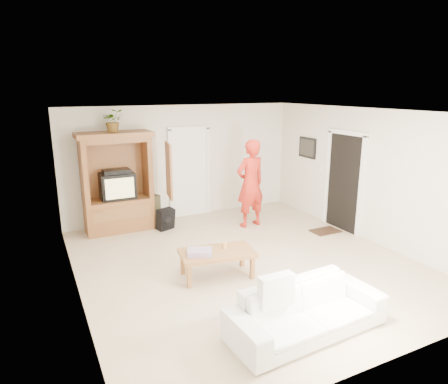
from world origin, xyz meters
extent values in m
plane|color=tan|center=(0.00, 0.00, 0.00)|extent=(6.00, 6.00, 0.00)
plane|color=white|center=(0.00, 0.00, 2.60)|extent=(6.00, 6.00, 0.00)
plane|color=silver|center=(0.00, 3.00, 1.30)|extent=(5.50, 0.00, 5.50)
plane|color=silver|center=(0.00, -3.00, 1.30)|extent=(5.50, 0.00, 5.50)
plane|color=silver|center=(-2.75, 0.00, 1.30)|extent=(0.00, 6.00, 6.00)
plane|color=silver|center=(2.75, 0.00, 1.30)|extent=(0.00, 6.00, 6.00)
cube|color=brown|center=(-1.60, 2.65, 0.35)|extent=(1.40, 0.60, 0.70)
cube|color=brown|center=(-2.25, 2.65, 1.30)|extent=(0.10, 0.60, 1.20)
cube|color=brown|center=(-0.95, 2.65, 1.30)|extent=(0.10, 0.60, 1.20)
cube|color=brown|center=(-1.60, 2.92, 1.30)|extent=(1.40, 0.06, 1.20)
cube|color=brown|center=(-1.60, 2.65, 1.95)|extent=(1.40, 0.60, 0.10)
cube|color=brown|center=(-1.60, 2.65, 2.05)|extent=(1.52, 0.68, 0.10)
cube|color=brown|center=(-0.62, 2.18, 1.30)|extent=(0.16, 0.67, 1.15)
cube|color=black|center=(-1.60, 2.68, 0.97)|extent=(0.70, 0.52, 0.55)
cube|color=tan|center=(-1.60, 2.41, 0.98)|extent=(0.58, 0.02, 0.42)
cube|color=black|center=(-1.60, 2.65, 1.29)|extent=(0.55, 0.35, 0.08)
cube|color=#A46738|center=(-1.60, 2.37, 0.45)|extent=(1.19, 0.03, 0.25)
cube|color=white|center=(0.15, 2.97, 1.02)|extent=(0.85, 0.05, 2.04)
cube|color=black|center=(2.73, 0.60, 1.02)|extent=(0.05, 0.90, 2.04)
cube|color=black|center=(2.73, 1.90, 1.60)|extent=(0.03, 0.60, 0.48)
cube|color=#382316|center=(2.30, 0.60, 0.01)|extent=(0.60, 0.40, 0.02)
imported|color=#4C7238|center=(-1.60, 2.63, 2.33)|extent=(0.43, 0.38, 0.46)
imported|color=#B42418|center=(1.04, 1.65, 0.96)|extent=(0.75, 0.54, 1.92)
imported|color=white|center=(-0.32, -2.13, 0.30)|extent=(2.08, 0.91, 0.60)
cube|color=#A46738|center=(-0.67, -0.27, 0.41)|extent=(1.27, 0.82, 0.06)
cube|color=#A46738|center=(-1.22, -0.43, 0.19)|extent=(0.07, 0.07, 0.37)
cube|color=#A46738|center=(-1.14, 0.06, 0.19)|extent=(0.07, 0.07, 0.37)
cube|color=#A46738|center=(-0.20, -0.59, 0.19)|extent=(0.07, 0.07, 0.37)
cube|color=#A46738|center=(-0.12, -0.11, 0.19)|extent=(0.07, 0.07, 0.37)
cube|color=#ED4F74|center=(-0.97, -0.27, 0.48)|extent=(0.46, 0.40, 0.08)
cylinder|color=tan|center=(-0.51, -0.21, 0.49)|extent=(0.08, 0.08, 0.10)
camera|label=1|loc=(-3.20, -5.63, 2.96)|focal=32.00mm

